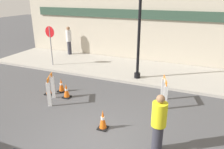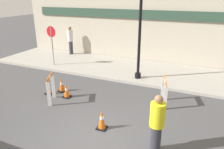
# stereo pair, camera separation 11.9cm
# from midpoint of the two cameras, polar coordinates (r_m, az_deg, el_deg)

# --- Properties ---
(ground_plane) EXTENTS (60.00, 60.00, 0.00)m
(ground_plane) POSITION_cam_midpoint_polar(r_m,az_deg,el_deg) (6.34, -5.56, -17.96)
(ground_plane) COLOR #4C4C4F
(sidewalk_slab) EXTENTS (18.00, 3.62, 0.12)m
(sidewalk_slab) POSITION_cam_midpoint_polar(r_m,az_deg,el_deg) (11.59, 9.12, 0.72)
(sidewalk_slab) COLOR #ADA89E
(sidewalk_slab) RESTS_ON ground_plane
(storefront_facade) EXTENTS (18.00, 0.22, 5.50)m
(storefront_facade) POSITION_cam_midpoint_polar(r_m,az_deg,el_deg) (12.82, 11.92, 14.80)
(storefront_facade) COLOR #BCB29E
(storefront_facade) RESTS_ON ground_plane
(stop_sign) EXTENTS (0.60, 0.07, 2.16)m
(stop_sign) POSITION_cam_midpoint_polar(r_m,az_deg,el_deg) (12.46, -16.06, 8.80)
(stop_sign) COLOR gray
(stop_sign) RESTS_ON sidewalk_slab
(barricade_0) EXTENTS (0.43, 0.73, 1.08)m
(barricade_0) POSITION_cam_midpoint_polar(r_m,az_deg,el_deg) (8.57, -16.10, -3.46)
(barricade_0) COLOR white
(barricade_0) RESTS_ON ground_plane
(barricade_1) EXTENTS (0.36, 0.80, 1.04)m
(barricade_1) POSITION_cam_midpoint_polar(r_m,az_deg,el_deg) (8.29, 13.10, -4.12)
(barricade_1) COLOR white
(barricade_1) RESTS_ON ground_plane
(traffic_cone_0) EXTENTS (0.30, 0.30, 0.59)m
(traffic_cone_0) POSITION_cam_midpoint_polar(r_m,az_deg,el_deg) (9.49, -13.45, -2.73)
(traffic_cone_0) COLOR black
(traffic_cone_0) RESTS_ON ground_plane
(traffic_cone_1) EXTENTS (0.30, 0.30, 0.65)m
(traffic_cone_1) POSITION_cam_midpoint_polar(r_m,az_deg,el_deg) (6.80, -2.92, -11.74)
(traffic_cone_1) COLOR black
(traffic_cone_1) RESTS_ON ground_plane
(traffic_cone_2) EXTENTS (0.30, 0.30, 0.59)m
(traffic_cone_2) POSITION_cam_midpoint_polar(r_m,az_deg,el_deg) (8.90, -12.20, -4.22)
(traffic_cone_2) COLOR black
(traffic_cone_2) RESTS_ON ground_plane
(traffic_cone_3) EXTENTS (0.30, 0.30, 0.47)m
(traffic_cone_3) POSITION_cam_midpoint_polar(r_m,az_deg,el_deg) (9.38, -16.61, -3.70)
(traffic_cone_3) COLOR black
(traffic_cone_3) RESTS_ON ground_plane
(person_worker) EXTENTS (0.54, 0.54, 1.63)m
(person_worker) POSITION_cam_midpoint_polar(r_m,az_deg,el_deg) (5.77, 11.51, -12.11)
(person_worker) COLOR #33333D
(person_worker) RESTS_ON ground_plane
(person_pedestrian) EXTENTS (0.45, 0.45, 1.80)m
(person_pedestrian) POSITION_cam_midpoint_polar(r_m,az_deg,el_deg) (14.64, -11.43, 8.93)
(person_pedestrian) COLOR #33333D
(person_pedestrian) RESTS_ON sidewalk_slab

